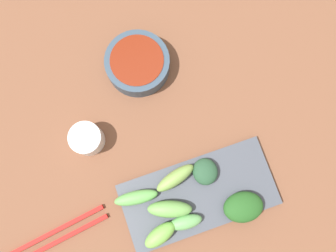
# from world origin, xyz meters

# --- Properties ---
(tabletop) EXTENTS (2.10, 2.10, 0.02)m
(tabletop) POSITION_xyz_m (0.00, 0.00, 0.01)
(tabletop) COLOR brown
(tabletop) RESTS_ON ground
(sauce_bowl) EXTENTS (0.12, 0.12, 0.04)m
(sauce_bowl) POSITION_xyz_m (-0.14, -0.03, 0.04)
(sauce_bowl) COLOR #334657
(sauce_bowl) RESTS_ON tabletop
(serving_plate) EXTENTS (0.13, 0.28, 0.01)m
(serving_plate) POSITION_xyz_m (0.14, 0.00, 0.03)
(serving_plate) COLOR #424751
(serving_plate) RESTS_ON tabletop
(broccoli_stalk_0) EXTENTS (0.03, 0.06, 0.02)m
(broccoli_stalk_0) POSITION_xyz_m (0.17, -0.04, 0.04)
(broccoli_stalk_0) COLOR #5F9F57
(broccoli_stalk_0) RESTS_ON serving_plate
(broccoli_leafy_1) EXTENTS (0.06, 0.08, 0.03)m
(broccoli_leafy_1) POSITION_xyz_m (0.18, 0.07, 0.05)
(broccoli_leafy_1) COLOR #22531F
(broccoli_leafy_1) RESTS_ON serving_plate
(broccoli_stalk_2) EXTENTS (0.05, 0.08, 0.03)m
(broccoli_stalk_2) POSITION_xyz_m (0.09, -0.03, 0.05)
(broccoli_stalk_2) COLOR #78A04A
(broccoli_stalk_2) RESTS_ON serving_plate
(broccoli_leafy_3) EXTENTS (0.06, 0.05, 0.02)m
(broccoli_leafy_3) POSITION_xyz_m (0.10, 0.02, 0.04)
(broccoli_leafy_3) COLOR #264B31
(broccoli_leafy_3) RESTS_ON serving_plate
(broccoli_stalk_4) EXTENTS (0.06, 0.09, 0.03)m
(broccoli_stalk_4) POSITION_xyz_m (0.14, -0.06, 0.05)
(broccoli_stalk_4) COLOR #66A14C
(broccoli_stalk_4) RESTS_ON serving_plate
(broccoli_stalk_5) EXTENTS (0.03, 0.08, 0.02)m
(broccoli_stalk_5) POSITION_xyz_m (0.10, -0.11, 0.04)
(broccoli_stalk_5) COLOR #5EA74F
(broccoli_stalk_5) RESTS_ON serving_plate
(broccoli_stalk_6) EXTENTS (0.05, 0.07, 0.03)m
(broccoli_stalk_6) POSITION_xyz_m (0.18, -0.09, 0.05)
(broccoli_stalk_6) COLOR #70B449
(broccoli_stalk_6) RESTS_ON serving_plate
(chopsticks) EXTENTS (0.06, 0.23, 0.01)m
(chopsticks) POSITION_xyz_m (0.12, -0.29, 0.02)
(chopsticks) COLOR red
(chopsticks) RESTS_ON tabletop
(tea_cup) EXTENTS (0.06, 0.06, 0.05)m
(tea_cup) POSITION_xyz_m (-0.03, -0.16, 0.04)
(tea_cup) COLOR silver
(tea_cup) RESTS_ON tabletop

